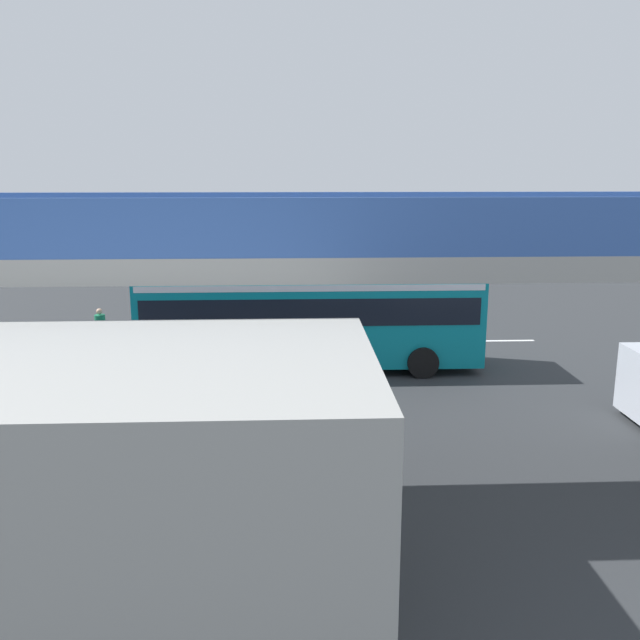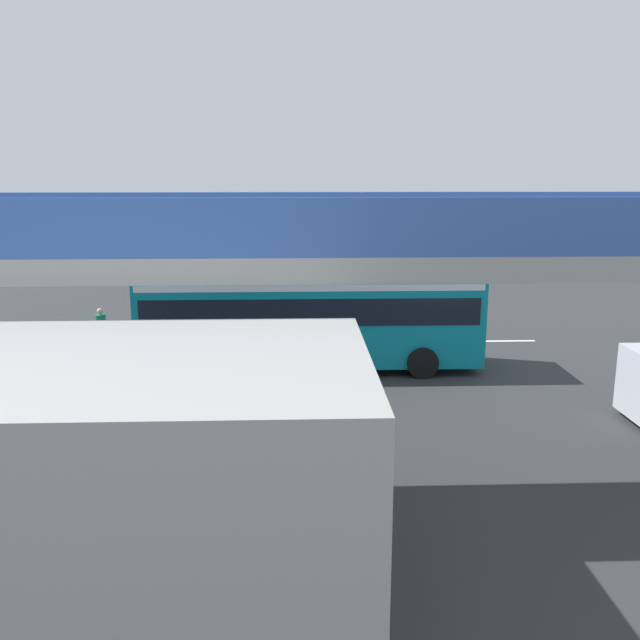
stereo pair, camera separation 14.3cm
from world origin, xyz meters
name	(u,v)px [view 2 (the right image)]	position (x,y,z in m)	size (l,w,h in m)	color
ground	(313,367)	(0.00, 0.00, 0.00)	(80.00, 80.00, 0.00)	#2D3033
city_bus	(310,315)	(0.10, 0.04, 1.88)	(11.54, 2.85, 3.15)	#0C8493
bicycle_orange	(31,389)	(8.50, 3.10, 0.37)	(1.77, 0.44, 0.96)	black
bicycle_red	(6,424)	(8.09, 5.99, 0.37)	(1.77, 0.44, 0.96)	black
pedestrian	(101,332)	(7.73, -1.82, 0.89)	(0.38, 0.38, 1.79)	#2D2D38
traffic_sign	(171,291)	(5.62, -4.63, 1.89)	(0.08, 0.60, 2.80)	slate
lane_dash_leftmost	(510,341)	(-8.00, -3.37, 0.00)	(2.00, 0.20, 0.01)	silver
lane_dash_left	(411,342)	(-4.00, -3.37, 0.00)	(2.00, 0.20, 0.01)	silver
lane_dash_centre	(311,343)	(0.00, -3.37, 0.00)	(2.00, 0.20, 0.01)	silver
lane_dash_right	(209,344)	(4.00, -3.37, 0.00)	(2.00, 0.20, 0.01)	silver
lane_dash_rightmost	(107,345)	(8.00, -3.37, 0.00)	(2.00, 0.20, 0.01)	silver
pedestrian_overpass	(325,280)	(0.00, 9.02, 4.58)	(24.01, 2.60, 6.31)	#9E9E99
station_building	(67,494)	(4.04, 13.35, 2.10)	(9.00, 5.04, 4.20)	#9E9E99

